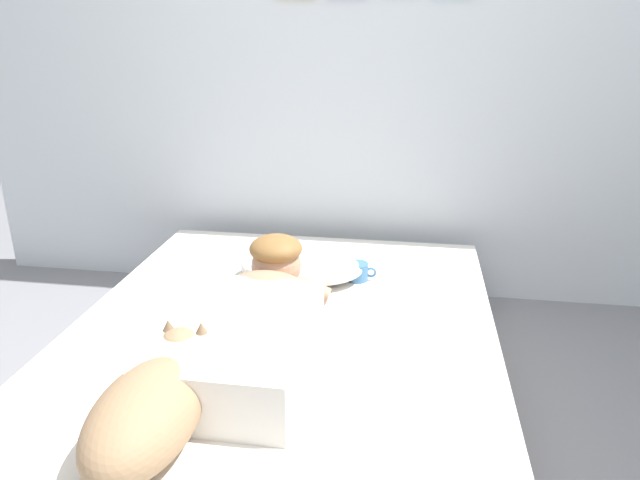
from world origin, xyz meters
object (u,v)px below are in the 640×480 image
object	(u,v)px
pillow	(301,267)
person_lying	(252,321)
cell_phone	(220,310)
dog	(152,406)
bed	(278,379)
coffee_cup	(358,272)

from	to	relation	value
pillow	person_lying	size ratio (longest dim) A/B	0.57
cell_phone	dog	bearing A→B (deg)	-85.54
person_lying	cell_phone	distance (m)	0.33
bed	pillow	bearing A→B (deg)	91.07
pillow	cell_phone	bearing A→B (deg)	-125.71
person_lying	dog	xyz separation A→B (m)	(-0.14, -0.47, -0.00)
person_lying	coffee_cup	distance (m)	0.68
dog	coffee_cup	bearing A→B (deg)	68.51
dog	cell_phone	distance (m)	0.73
dog	coffee_cup	distance (m)	1.17
bed	person_lying	xyz separation A→B (m)	(-0.06, -0.08, 0.27)
pillow	coffee_cup	size ratio (longest dim) A/B	4.16
bed	dog	size ratio (longest dim) A/B	3.64
pillow	dog	size ratio (longest dim) A/B	0.90
person_lying	dog	bearing A→B (deg)	-106.09
coffee_cup	cell_phone	distance (m)	0.61
person_lying	dog	distance (m)	0.49
bed	dog	bearing A→B (deg)	-109.65
pillow	person_lying	bearing A→B (deg)	-95.19
bed	pillow	xyz separation A→B (m)	(-0.01, 0.50, 0.22)
cell_phone	pillow	bearing A→B (deg)	54.29
pillow	cell_phone	world-z (taller)	pillow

